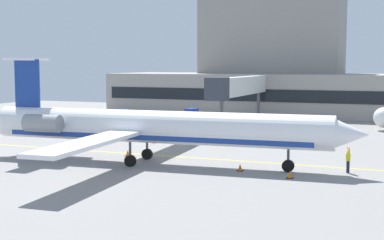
{
  "coord_description": "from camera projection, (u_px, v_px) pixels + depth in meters",
  "views": [
    {
      "loc": [
        18.01,
        -39.63,
        7.95
      ],
      "look_at": [
        -0.33,
        5.7,
        3.0
      ],
      "focal_mm": 51.65,
      "sensor_mm": 36.0,
      "label": 1
    }
  ],
  "objects": [
    {
      "name": "ground",
      "position": [
        169.0,
        165.0,
        44.08
      ],
      "size": [
        120.0,
        120.0,
        0.11
      ],
      "color": "gray"
    },
    {
      "name": "terminal_building",
      "position": [
        278.0,
        71.0,
        89.82
      ],
      "size": [
        55.31,
        17.18,
        19.78
      ],
      "color": "gray",
      "rests_on": "ground"
    },
    {
      "name": "jet_bridge_west",
      "position": [
        239.0,
        87.0,
        71.37
      ],
      "size": [
        2.4,
        20.74,
        6.43
      ],
      "color": "silver",
      "rests_on": "ground"
    },
    {
      "name": "regional_jet",
      "position": [
        148.0,
        127.0,
        44.08
      ],
      "size": [
        33.24,
        27.21,
        8.47
      ],
      "color": "white",
      "rests_on": "ground"
    },
    {
      "name": "baggage_tug",
      "position": [
        195.0,
        116.0,
        75.05
      ],
      "size": [
        3.35,
        2.87,
        1.94
      ],
      "color": "#19389E",
      "rests_on": "ground"
    },
    {
      "name": "pushback_tractor",
      "position": [
        121.0,
        119.0,
        70.31
      ],
      "size": [
        2.18,
        3.4,
        2.19
      ],
      "color": "#19389E",
      "rests_on": "ground"
    },
    {
      "name": "marshaller",
      "position": [
        348.0,
        160.0,
        40.39
      ],
      "size": [
        0.38,
        0.81,
        1.91
      ],
      "color": "#191E33",
      "rests_on": "ground"
    },
    {
      "name": "safety_cone_alpha",
      "position": [
        290.0,
        175.0,
        38.57
      ],
      "size": [
        0.47,
        0.47,
        0.55
      ],
      "color": "orange",
      "rests_on": "ground"
    },
    {
      "name": "safety_cone_bravo",
      "position": [
        128.0,
        153.0,
        47.87
      ],
      "size": [
        0.47,
        0.47,
        0.55
      ],
      "color": "orange",
      "rests_on": "ground"
    },
    {
      "name": "safety_cone_charlie",
      "position": [
        240.0,
        168.0,
        41.24
      ],
      "size": [
        0.47,
        0.47,
        0.55
      ],
      "color": "orange",
      "rests_on": "ground"
    }
  ]
}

